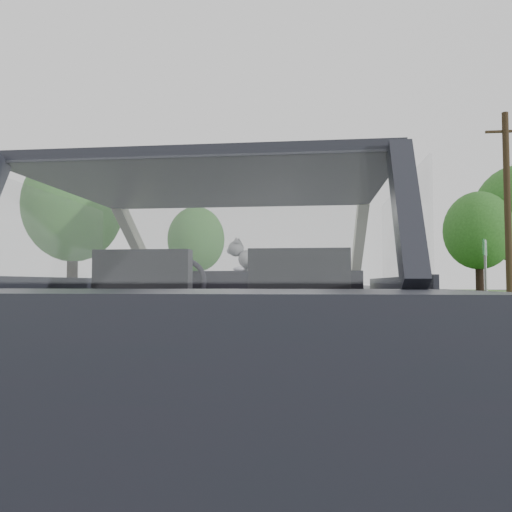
% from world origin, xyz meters
% --- Properties ---
extents(ground, '(140.00, 140.00, 0.00)m').
position_xyz_m(ground, '(0.00, 0.00, 0.00)').
color(ground, '#34333A').
rests_on(ground, ground).
extents(subject_car, '(1.80, 4.00, 1.45)m').
position_xyz_m(subject_car, '(0.00, 0.00, 0.72)').
color(subject_car, black).
rests_on(subject_car, ground).
extents(dashboard, '(1.58, 0.45, 0.30)m').
position_xyz_m(dashboard, '(0.00, 0.62, 0.85)').
color(dashboard, black).
rests_on(dashboard, subject_car).
extents(driver_seat, '(0.50, 0.72, 0.42)m').
position_xyz_m(driver_seat, '(-0.40, -0.29, 0.88)').
color(driver_seat, black).
rests_on(driver_seat, subject_car).
extents(passenger_seat, '(0.50, 0.72, 0.42)m').
position_xyz_m(passenger_seat, '(0.40, -0.29, 0.88)').
color(passenger_seat, black).
rests_on(passenger_seat, subject_car).
extents(steering_wheel, '(0.36, 0.36, 0.04)m').
position_xyz_m(steering_wheel, '(-0.40, 0.33, 0.92)').
color(steering_wheel, black).
rests_on(steering_wheel, dashboard).
extents(cat, '(0.58, 0.27, 0.25)m').
position_xyz_m(cat, '(0.16, 0.65, 1.08)').
color(cat, '#959599').
rests_on(cat, dashboard).
extents(guardrail, '(0.05, 90.00, 0.32)m').
position_xyz_m(guardrail, '(4.30, 10.00, 0.58)').
color(guardrail, gray).
rests_on(guardrail, ground).
extents(other_car, '(2.28, 4.21, 1.31)m').
position_xyz_m(other_car, '(-0.85, 19.45, 0.66)').
color(other_car, '#A0A2A8').
rests_on(other_car, ground).
extents(highway_sign, '(0.55, 1.01, 2.66)m').
position_xyz_m(highway_sign, '(7.36, 18.03, 1.33)').
color(highway_sign, '#1B622B').
rests_on(highway_sign, ground).
extents(utility_pole, '(0.34, 0.34, 8.13)m').
position_xyz_m(utility_pole, '(8.61, 18.92, 4.07)').
color(utility_pole, '#2D2215').
rests_on(utility_pole, ground).
extents(tree_2, '(4.99, 4.99, 6.53)m').
position_xyz_m(tree_2, '(10.95, 29.99, 3.27)').
color(tree_2, '#224D1C').
rests_on(tree_2, ground).
extents(tree_5, '(6.11, 6.11, 7.14)m').
position_xyz_m(tree_5, '(-10.92, 19.73, 3.57)').
color(tree_5, '#224D1C').
rests_on(tree_5, ground).
extents(tree_6, '(5.47, 5.47, 6.35)m').
position_xyz_m(tree_6, '(-8.03, 32.89, 3.17)').
color(tree_6, '#224D1C').
rests_on(tree_6, ground).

